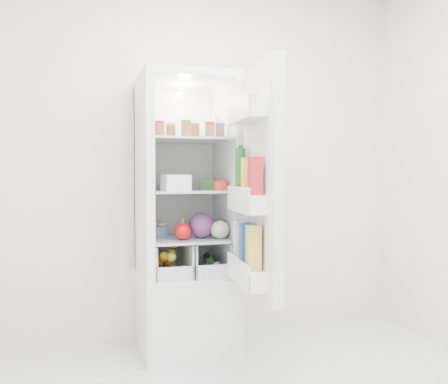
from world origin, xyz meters
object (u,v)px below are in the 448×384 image
object	(u,v)px
red_cabbage	(201,225)
fridge_door	(257,186)
refrigerator	(185,249)
mushroom_bowl	(159,231)

from	to	relation	value
red_cabbage	fridge_door	size ratio (longest dim) A/B	0.13
refrigerator	red_cabbage	size ratio (longest dim) A/B	10.93
red_cabbage	mushroom_bowl	xyz separation A→B (m)	(-0.25, 0.18, -0.05)
refrigerator	mushroom_bowl	distance (m)	0.21
red_cabbage	fridge_door	xyz separation A→B (m)	(0.19, -0.51, 0.26)
mushroom_bowl	refrigerator	bearing A→B (deg)	-17.76
red_cabbage	refrigerator	bearing A→B (deg)	124.11
mushroom_bowl	red_cabbage	bearing A→B (deg)	-35.28
mushroom_bowl	fridge_door	xyz separation A→B (m)	(0.44, -0.69, 0.31)
fridge_door	mushroom_bowl	bearing A→B (deg)	37.90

